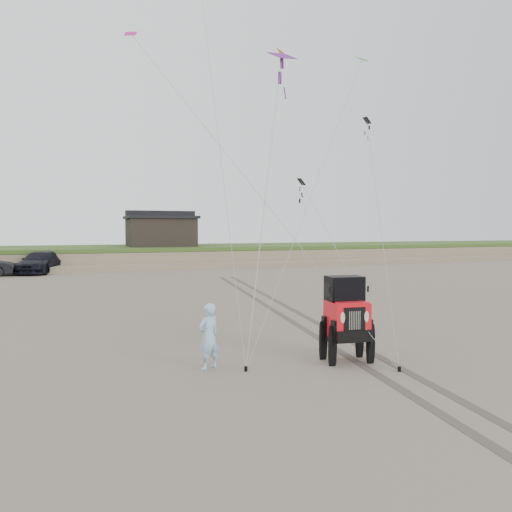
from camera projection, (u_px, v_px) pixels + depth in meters
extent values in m
plane|color=#6B6054|center=(347.00, 368.00, 12.07)|extent=(160.00, 160.00, 0.00)
cube|color=#7A6B54|center=(138.00, 257.00, 47.51)|extent=(160.00, 12.00, 1.40)
cube|color=#2D4719|center=(138.00, 248.00, 47.46)|extent=(160.00, 12.00, 0.35)
cube|color=#7A6B54|center=(149.00, 266.00, 41.46)|extent=(160.00, 3.50, 0.50)
cube|color=black|center=(161.00, 233.00, 47.15)|extent=(6.00, 5.00, 2.60)
cube|color=black|center=(160.00, 217.00, 47.08)|extent=(6.40, 5.40, 0.25)
cube|color=black|center=(160.00, 213.00, 47.06)|extent=(6.40, 1.20, 0.50)
imported|color=black|center=(40.00, 262.00, 38.00)|extent=(3.82, 6.05, 1.63)
imported|color=#84A7CD|center=(209.00, 336.00, 11.97)|extent=(0.68, 0.58, 1.60)
cube|color=black|center=(301.00, 182.00, 17.14)|extent=(0.25, 0.45, 0.29)
cube|color=#3FDA26|center=(362.00, 59.00, 20.48)|extent=(0.79, 0.76, 0.33)
cube|color=#FF5D0D|center=(281.00, 52.00, 23.33)|extent=(0.62, 0.68, 0.25)
cube|color=#D41A84|center=(131.00, 34.00, 17.02)|extent=(0.45, 0.35, 0.20)
cube|color=black|center=(367.00, 120.00, 16.89)|extent=(0.28, 0.42, 0.28)
cube|color=#63167C|center=(282.00, 56.00, 19.71)|extent=(1.36, 1.07, 0.59)
cylinder|color=black|center=(246.00, 369.00, 11.83)|extent=(0.08, 0.08, 0.12)
cylinder|color=black|center=(399.00, 369.00, 11.80)|extent=(0.08, 0.08, 0.12)
cube|color=#4C443D|center=(278.00, 313.00, 20.10)|extent=(4.42, 29.74, 0.01)
cube|color=#4C443D|center=(296.00, 311.00, 20.38)|extent=(4.42, 29.74, 0.01)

